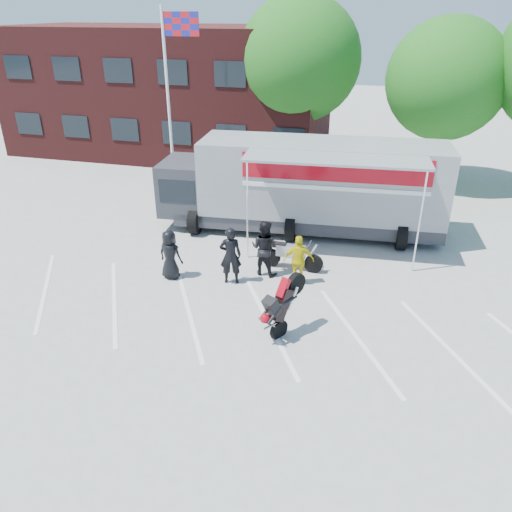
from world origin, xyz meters
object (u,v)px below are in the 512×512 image
at_px(stunt_bike_rider, 293,328).
at_px(transporter_truck, 306,230).
at_px(flagpole, 173,83).
at_px(tree_mid, 447,80).
at_px(spectator_leather_b, 230,256).
at_px(spectator_leather_a, 170,255).
at_px(tree_left, 299,59).
at_px(spectator_leather_c, 264,248).
at_px(parked_motorcycle, 292,269).
at_px(spectator_hivis, 299,260).

bearing_deg(stunt_bike_rider, transporter_truck, 126.72).
xyz_separation_m(flagpole, tree_mid, (11.24, 5.00, -0.11)).
bearing_deg(transporter_truck, tree_mid, 51.10).
bearing_deg(stunt_bike_rider, spectator_leather_b, 170.04).
bearing_deg(spectator_leather_a, tree_left, -87.31).
relative_size(stunt_bike_rider, spectator_leather_c, 1.00).
relative_size(flagpole, tree_left, 0.93).
relative_size(transporter_truck, spectator_leather_a, 6.74).
distance_m(parked_motorcycle, spectator_leather_b, 2.38).
relative_size(tree_left, spectator_leather_c, 4.62).
xyz_separation_m(flagpole, transporter_truck, (6.29, -2.28, -5.05)).
xyz_separation_m(stunt_bike_rider, spectator_leather_c, (-1.53, 2.83, 0.93)).
xyz_separation_m(parked_motorcycle, spectator_leather_c, (-0.83, -0.55, 0.93)).
relative_size(tree_mid, stunt_bike_rider, 4.11).
height_order(spectator_leather_a, spectator_leather_c, spectator_leather_c).
relative_size(tree_left, spectator_leather_b, 4.59).
bearing_deg(spectator_leather_b, tree_mid, -136.03).
bearing_deg(spectator_leather_b, parked_motorcycle, -158.65).
bearing_deg(spectator_leather_c, tree_left, -73.59).
height_order(flagpole, stunt_bike_rider, flagpole).
relative_size(flagpole, parked_motorcycle, 3.76).
distance_m(tree_left, parked_motorcycle, 13.07).
height_order(stunt_bike_rider, spectator_leather_a, spectator_leather_a).
height_order(transporter_truck, parked_motorcycle, transporter_truck).
bearing_deg(spectator_leather_c, spectator_leather_b, 53.20).
relative_size(tree_mid, parked_motorcycle, 3.61).
relative_size(parked_motorcycle, spectator_leather_b, 1.13).
distance_m(parked_motorcycle, spectator_leather_a, 4.07).
bearing_deg(spectator_leather_b, stunt_bike_rider, 122.81).
height_order(tree_mid, spectator_leather_a, tree_mid).
distance_m(spectator_leather_a, spectator_leather_b, 1.97).
bearing_deg(parked_motorcycle, tree_left, 13.46).
height_order(flagpole, transporter_truck, flagpole).
bearing_deg(spectator_leather_c, parked_motorcycle, -136.23).
height_order(transporter_truck, spectator_leather_b, spectator_leather_b).
bearing_deg(spectator_leather_b, flagpole, -73.56).
relative_size(tree_mid, transporter_truck, 0.69).
relative_size(spectator_leather_a, spectator_hivis, 1.00).
distance_m(spectator_leather_b, spectator_hivis, 2.14).
bearing_deg(tree_left, tree_mid, -8.13).
height_order(flagpole, spectator_leather_a, flagpole).
bearing_deg(spectator_leather_b, spectator_leather_a, -11.22).
bearing_deg(flagpole, tree_mid, 23.97).
bearing_deg(transporter_truck, flagpole, 155.37).
relative_size(tree_left, parked_motorcycle, 4.06).
bearing_deg(tree_mid, spectator_leather_a, -124.89).
xyz_separation_m(spectator_leather_b, spectator_leather_c, (0.88, 0.82, -0.01)).
height_order(transporter_truck, spectator_hivis, transporter_truck).
relative_size(flagpole, spectator_hivis, 4.88).
bearing_deg(spectator_leather_b, transporter_truck, -126.15).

